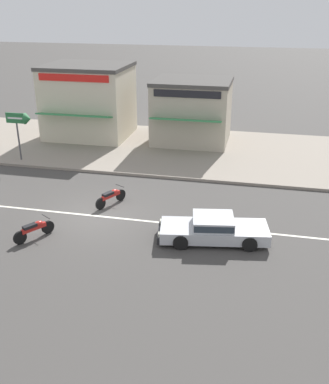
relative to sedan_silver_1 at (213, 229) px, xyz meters
The scene contains 9 objects.
ground_plane 5.58m from the sedan_silver_1, 168.92° to the left, with size 160.00×160.00×0.00m, color #423F3D.
lane_centre_stripe 5.58m from the sedan_silver_1, 168.92° to the left, with size 50.40×0.14×0.01m, color silver.
kerb_strip 12.49m from the sedan_silver_1, 115.90° to the left, with size 68.00×10.00×0.15m, color gray.
sedan_silver_1 is the anchor object (origin of this frame).
motorcycle_0 7.30m from the sedan_silver_1, 168.79° to the right, with size 1.10×1.61×0.80m.
motorcycle_1 5.69m from the sedan_silver_1, 155.08° to the left, with size 1.03×1.71×0.80m.
arrow_signboard 13.97m from the sedan_silver_1, 149.39° to the left, with size 1.58×0.66×2.88m.
shopfront_corner_warung 16.67m from the sedan_silver_1, 128.29° to the left, with size 5.63×5.50×4.90m.
shopfront_mid_block 13.57m from the sedan_silver_1, 103.09° to the left, with size 5.01×5.06×4.12m.
Camera 1 is at (7.00, -17.18, 9.09)m, focal length 42.00 mm.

